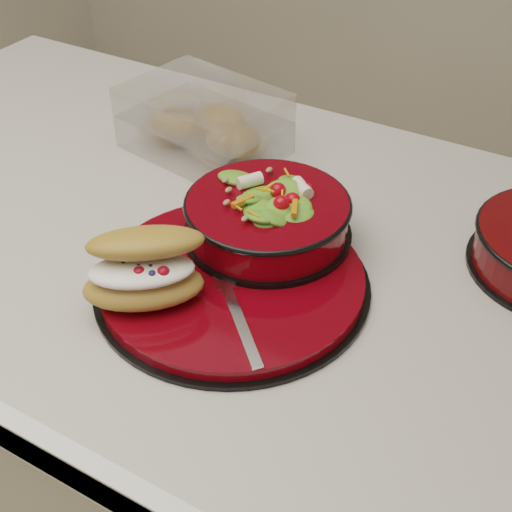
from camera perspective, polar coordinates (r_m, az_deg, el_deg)
The scene contains 6 objects.
island_counter at distance 1.26m, azimuth -4.95°, elevation -13.52°, with size 1.24×0.74×0.90m.
dinner_plate at distance 0.82m, azimuth -1.90°, elevation -1.99°, with size 0.32×0.32×0.02m.
salad_bowl at distance 0.85m, azimuth 0.94°, elevation 3.50°, with size 0.21×0.21×0.09m.
croissant at distance 0.77m, azimuth -8.84°, elevation -1.02°, with size 0.15×0.15×0.08m.
fork at distance 0.76m, azimuth -1.67°, elevation -4.35°, with size 0.13×0.12×0.00m.
pastry_box at distance 1.07m, azimuth -4.12°, elevation 10.62°, with size 0.24×0.19×0.09m.
Camera 1 is at (0.48, -0.62, 1.44)m, focal length 50.00 mm.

